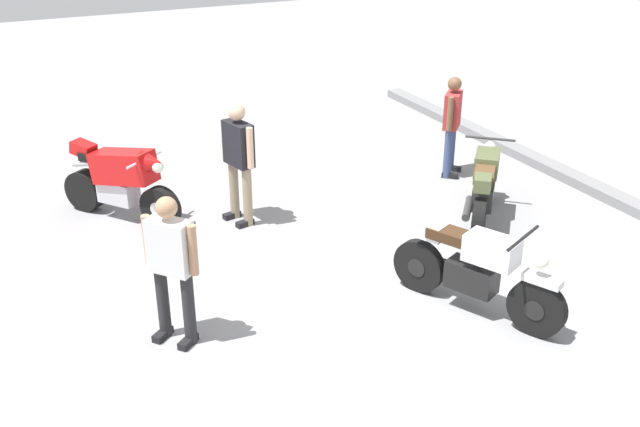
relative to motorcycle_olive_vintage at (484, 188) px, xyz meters
The scene contains 7 objects.
ground_plane 2.67m from the motorcycle_olive_vintage, 67.92° to the right, with size 40.00×40.00×0.00m, color gray.
motorcycle_olive_vintage is the anchor object (origin of this frame).
motorcycle_silver_cruiser 2.44m from the motorcycle_olive_vintage, 39.26° to the right, with size 1.94×1.03×1.09m.
motorcycle_red_sportbike 5.07m from the motorcycle_olive_vintage, 116.38° to the right, with size 1.67×1.34×1.14m.
person_in_white_shirt 4.80m from the motorcycle_olive_vintage, 78.04° to the right, with size 0.56×0.52×1.63m.
person_in_black_shirt 3.42m from the motorcycle_olive_vintage, 115.27° to the right, with size 0.66×0.40×1.71m.
person_in_red_shirt 1.80m from the motorcycle_olive_vintage, 160.42° to the left, with size 0.54×0.53×1.61m.
Camera 1 is at (6.51, -3.72, 4.49)m, focal length 41.32 mm.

